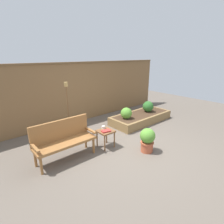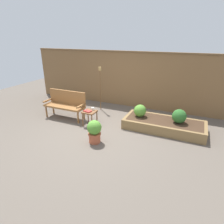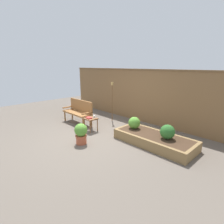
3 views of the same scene
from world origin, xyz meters
name	(u,v)px [view 3 (image 3 of 3)]	position (x,y,z in m)	size (l,w,h in m)	color
ground_plane	(91,136)	(0.00, 0.00, 0.00)	(14.00, 14.00, 0.00)	#60564C
fence_back	(139,95)	(0.00, 2.60, 1.09)	(8.40, 0.14, 2.16)	brown
garden_bench	(79,110)	(-1.49, 0.57, 0.54)	(1.44, 0.48, 0.94)	#936033
side_table	(91,120)	(-0.40, 0.33, 0.40)	(0.40, 0.40, 0.48)	brown
cup_on_table	(94,116)	(-0.37, 0.47, 0.52)	(0.12, 0.09, 0.08)	silver
book_on_table	(89,118)	(-0.44, 0.28, 0.50)	(0.23, 0.16, 0.04)	#B2332D
potted_boxwood	(81,133)	(0.25, -0.54, 0.35)	(0.39, 0.39, 0.63)	#B75638
raised_planter_bed	(154,140)	(1.81, 0.99, 0.15)	(2.40, 1.00, 0.30)	olive
shrub_near_bench	(134,123)	(1.04, 0.99, 0.49)	(0.39, 0.39, 0.39)	brown
shrub_far_corner	(167,132)	(2.22, 0.99, 0.51)	(0.41, 0.41, 0.41)	brown
tiki_torch	(112,95)	(-0.74, 1.73, 1.13)	(0.10, 0.10, 1.64)	brown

